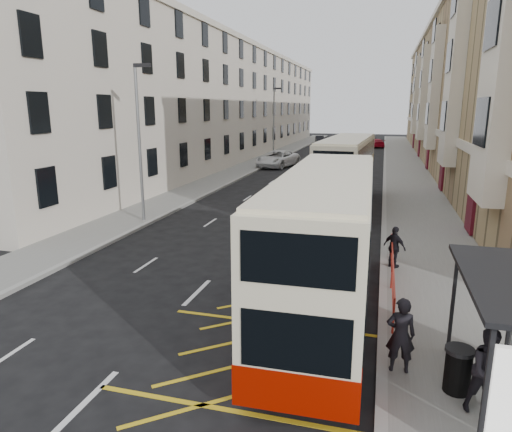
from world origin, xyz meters
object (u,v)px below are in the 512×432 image
(street_lamp_far, at_px, (274,120))
(pedestrian_far, at_px, (395,247))
(car_red, at_px, (375,143))
(double_decker_front, at_px, (325,243))
(white_van, at_px, (278,159))
(street_lamp_near, at_px, (140,135))
(car_dark, at_px, (320,140))
(double_decker_rear, at_px, (346,172))
(litter_bin, at_px, (458,369))
(pedestrian_near, at_px, (401,335))
(car_silver, at_px, (324,144))
(pedestrian_mid, at_px, (490,371))

(street_lamp_far, height_order, pedestrian_far, street_lamp_far)
(street_lamp_far, distance_m, car_red, 24.54)
(double_decker_front, distance_m, white_van, 34.31)
(street_lamp_near, xyz_separation_m, car_red, (10.85, 51.65, -3.98))
(street_lamp_near, xyz_separation_m, street_lamp_far, (0.00, 30.00, 0.00))
(double_decker_front, height_order, car_dark, double_decker_front)
(street_lamp_near, height_order, double_decker_rear, street_lamp_near)
(street_lamp_near, bearing_deg, double_decker_front, -38.32)
(litter_bin, bearing_deg, double_decker_rear, 101.60)
(double_decker_rear, bearing_deg, double_decker_front, -84.39)
(pedestrian_near, bearing_deg, street_lamp_far, -77.09)
(street_lamp_far, xyz_separation_m, car_silver, (3.66, 17.12, -3.95))
(street_lamp_far, bearing_deg, double_decker_front, -74.55)
(street_lamp_far, relative_size, car_red, 1.77)
(double_decker_front, xyz_separation_m, pedestrian_near, (2.09, -2.92, -1.13))
(street_lamp_near, xyz_separation_m, double_decker_front, (10.61, -8.38, -2.47))
(pedestrian_far, bearing_deg, car_dark, -44.62)
(car_silver, bearing_deg, pedestrian_far, -70.68)
(street_lamp_far, distance_m, car_dark, 27.76)
(pedestrian_mid, relative_size, car_red, 0.39)
(white_van, height_order, car_dark, white_van)
(pedestrian_near, bearing_deg, pedestrian_far, -94.18)
(car_dark, bearing_deg, pedestrian_near, -93.14)
(car_dark, height_order, car_red, car_red)
(pedestrian_mid, bearing_deg, street_lamp_near, 122.08)
(litter_bin, bearing_deg, car_silver, 99.83)
(white_van, distance_m, car_red, 28.47)
(pedestrian_mid, distance_m, car_dark, 70.95)
(street_lamp_near, relative_size, pedestrian_near, 4.47)
(car_silver, xyz_separation_m, car_dark, (-2.12, 10.31, -0.05))
(pedestrian_near, xyz_separation_m, car_silver, (-9.04, 58.42, -0.36))
(double_decker_front, distance_m, car_silver, 55.96)
(car_silver, bearing_deg, white_van, -85.82)
(street_lamp_far, bearing_deg, litter_bin, -71.64)
(double_decker_rear, bearing_deg, pedestrian_far, -73.23)
(car_silver, bearing_deg, double_decker_rear, -71.71)
(street_lamp_near, xyz_separation_m, litter_bin, (13.87, -11.79, -3.97))
(double_decker_rear, relative_size, pedestrian_near, 6.00)
(pedestrian_far, xyz_separation_m, car_red, (-1.85, 55.76, -0.28))
(car_silver, bearing_deg, pedestrian_mid, -70.51)
(car_red, bearing_deg, street_lamp_far, 43.66)
(street_lamp_near, bearing_deg, street_lamp_far, 90.00)
(double_decker_rear, xyz_separation_m, white_van, (-8.31, 17.42, -1.32))
(street_lamp_far, xyz_separation_m, pedestrian_mid, (14.33, -42.35, -3.60))
(pedestrian_near, distance_m, car_silver, 59.12)
(pedestrian_near, xyz_separation_m, pedestrian_mid, (1.63, -1.05, -0.01))
(white_van, bearing_deg, car_dark, 103.50)
(double_decker_front, xyz_separation_m, double_decker_rear, (-0.66, 15.68, -0.02))
(pedestrian_far, bearing_deg, pedestrian_near, 125.10)
(street_lamp_far, relative_size, double_decker_rear, 0.75)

